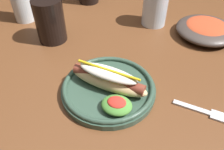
# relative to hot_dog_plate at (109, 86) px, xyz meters

# --- Properties ---
(dining_table) EXTENTS (1.45, 1.07, 0.74)m
(dining_table) POSITION_rel_hot_dog_plate_xyz_m (-0.06, 0.11, -0.10)
(dining_table) COLOR brown
(dining_table) RESTS_ON ground_plane
(hot_dog_plate) EXTENTS (0.23, 0.23, 0.08)m
(hot_dog_plate) POSITION_rel_hot_dog_plate_xyz_m (0.00, 0.00, 0.00)
(hot_dog_plate) COLOR #334C3D
(hot_dog_plate) RESTS_ON dining_table
(fork) EXTENTS (0.12, 0.04, 0.00)m
(fork) POSITION_rel_hot_dog_plate_xyz_m (0.23, 0.00, -0.02)
(fork) COLOR silver
(fork) RESTS_ON dining_table
(water_cup) EXTENTS (0.08, 0.08, 0.13)m
(water_cup) POSITION_rel_hot_dog_plate_xyz_m (0.05, 0.37, 0.04)
(water_cup) COLOR silver
(water_cup) RESTS_ON dining_table
(extra_cup) EXTENTS (0.09, 0.09, 0.13)m
(extra_cup) POSITION_rel_hot_dog_plate_xyz_m (-0.24, 0.17, 0.04)
(extra_cup) COLOR black
(extra_cup) RESTS_ON dining_table
(side_bowl) EXTENTS (0.19, 0.19, 0.05)m
(side_bowl) POSITION_rel_hot_dog_plate_xyz_m (0.22, 0.34, 0.00)
(side_bowl) COLOR #423833
(side_bowl) RESTS_ON dining_table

